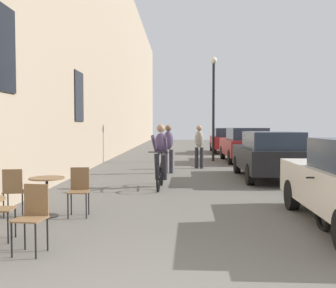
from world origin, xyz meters
The scene contains 12 objects.
building_facade_left centered at (-3.45, 14.00, 5.61)m, with size 0.54×68.00×11.23m.
cafe_chair_near_toward_wall centered at (-1.67, 1.96, 0.52)m, with size 0.42×0.42×0.89m.
cafe_table_mid centered at (-2.17, 3.98, 0.52)m, with size 0.64×0.64×0.72m.
cafe_chair_mid_toward_street centered at (-2.76, 3.91, 0.52)m, with size 0.45×0.45×0.89m.
cafe_chair_mid_toward_wall centered at (-1.60, 4.06, 0.52)m, with size 0.41×0.41×0.89m.
cyclist_on_bicycle centered at (-0.25, 7.43, 0.81)m, with size 0.52×1.76×1.74m.
pedestrian_near centered at (-0.13, 10.63, 0.96)m, with size 0.36×0.27×1.70m.
pedestrian_mid centered at (1.03, 12.23, 0.95)m, with size 0.35×0.25×1.69m.
street_lamp centered at (1.87, 15.44, 3.11)m, with size 0.32×0.32×4.90m.
parked_car_second centered at (3.06, 9.20, 0.77)m, with size 1.83×4.21×1.49m.
parked_car_third centered at (3.30, 15.12, 0.82)m, with size 1.89×4.44×1.58m.
parked_car_fourth centered at (3.18, 21.28, 0.80)m, with size 1.91×4.36×1.54m.
Camera 1 is at (0.24, -3.05, 1.66)m, focal length 41.79 mm.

